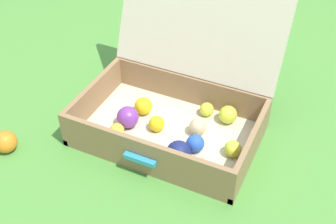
# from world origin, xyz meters

# --- Properties ---
(ground_plane) EXTENTS (16.00, 16.00, 0.00)m
(ground_plane) POSITION_xyz_m (0.00, 0.00, 0.00)
(ground_plane) COLOR #4C8C38
(open_suitcase) EXTENTS (0.63, 0.58, 0.51)m
(open_suitcase) POSITION_xyz_m (-0.01, 0.02, 0.12)
(open_suitcase) COLOR beige
(open_suitcase) RESTS_ON ground
(stray_ball_on_grass) EXTENTS (0.08, 0.08, 0.08)m
(stray_ball_on_grass) POSITION_xyz_m (-0.49, -0.35, 0.04)
(stray_ball_on_grass) COLOR orange
(stray_ball_on_grass) RESTS_ON ground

